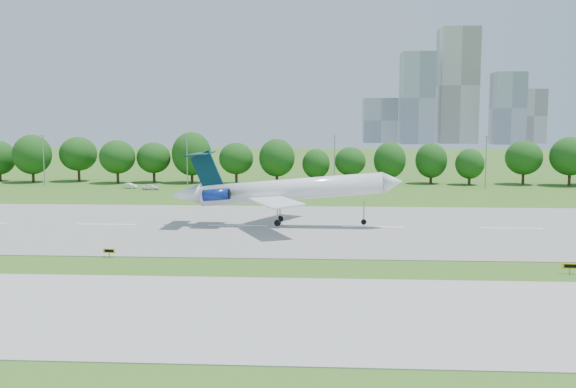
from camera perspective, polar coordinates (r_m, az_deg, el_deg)
The scene contains 11 objects.
ground at distance 71.56m, azimuth -7.22°, elevation -6.11°, with size 600.00×600.00×0.00m, color #37641A.
runway at distance 95.79m, azimuth -4.47°, elevation -2.85°, with size 400.00×45.00×0.08m, color gray.
taxiway at distance 54.53m, azimuth -10.75°, elevation -10.15°, with size 400.00×23.00×0.08m, color #ADADA8.
tree_line at distance 161.42m, azimuth -1.23°, elevation 3.17°, with size 288.40×8.40×10.40m.
light_poles at distance 151.70m, azimuth -2.48°, elevation 3.00°, with size 175.90×0.25×12.19m.
skyline at distance 467.66m, azimuth 14.29°, elevation 8.12°, with size 127.00×52.00×80.00m.
airliner at distance 94.45m, azimuth -0.77°, elevation 0.41°, with size 34.30×24.94×10.93m.
taxi_sign_centre at distance 76.62m, azimuth -15.61°, elevation -4.90°, with size 1.44×0.32×1.00m.
taxi_sign_right at distance 71.90m, azimuth 23.77°, elevation -5.89°, with size 1.60×0.31×1.12m.
service_vehicle_a at distance 153.67m, azimuth -13.92°, elevation 0.72°, with size 1.30×3.74×1.23m, color white.
service_vehicle_b at distance 149.10m, azimuth -12.10°, elevation 0.62°, with size 1.55×3.86×1.31m, color white.
Camera 1 is at (13.05, -68.62, 15.55)m, focal length 40.00 mm.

